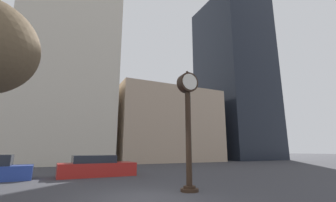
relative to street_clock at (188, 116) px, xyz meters
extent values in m
plane|color=#38383D|center=(-2.10, -0.59, -3.04)|extent=(200.00, 200.00, 0.00)
cube|color=beige|center=(-4.62, 23.41, 15.06)|extent=(11.37, 12.00, 36.21)
cube|color=tan|center=(9.30, 23.41, 2.07)|extent=(14.92, 12.00, 10.22)
cube|color=black|center=(24.49, 23.41, 12.02)|extent=(10.73, 12.00, 30.14)
cylinder|color=black|center=(0.00, 0.00, -2.98)|extent=(0.72, 0.72, 0.12)
cylinder|color=black|center=(0.00, 0.00, -2.87)|extent=(0.48, 0.48, 0.10)
cylinder|color=black|center=(0.00, 0.00, -0.90)|extent=(0.24, 0.24, 3.84)
cylinder|color=black|center=(0.00, 0.00, 1.45)|extent=(0.87, 0.39, 0.87)
cylinder|color=white|center=(0.00, -0.20, 1.45)|extent=(0.71, 0.02, 0.71)
cylinder|color=white|center=(0.00, 0.20, 1.45)|extent=(0.71, 0.02, 0.71)
sphere|color=black|center=(0.00, 0.00, 1.94)|extent=(0.12, 0.12, 0.12)
cube|color=red|center=(-2.48, 7.18, -2.63)|extent=(4.70, 1.95, 0.82)
cube|color=#232833|center=(-2.71, 7.18, -1.99)|extent=(2.60, 1.68, 0.47)
camera|label=1|loc=(-4.89, -8.13, -1.43)|focal=24.00mm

